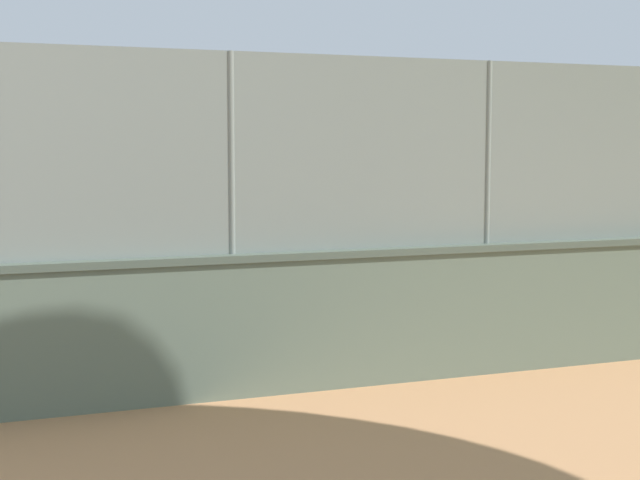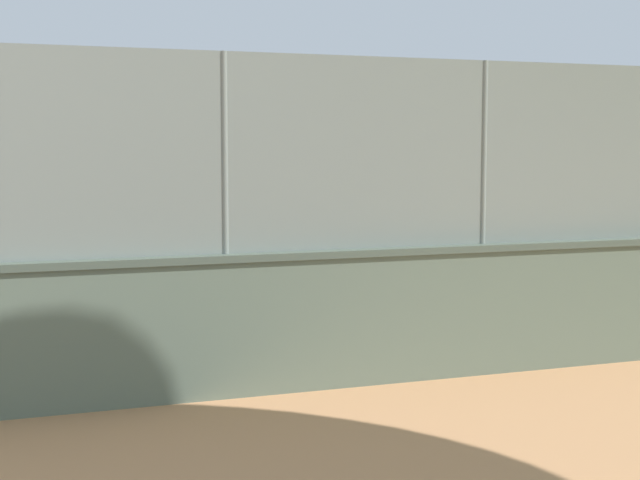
{
  "view_description": "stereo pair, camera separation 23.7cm",
  "coord_description": "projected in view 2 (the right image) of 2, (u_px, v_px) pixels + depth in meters",
  "views": [
    {
      "loc": [
        7.56,
        19.3,
        2.66
      ],
      "look_at": [
        2.72,
        6.14,
        1.26
      ],
      "focal_mm": 51.9,
      "sensor_mm": 36.0,
      "label": 1
    },
    {
      "loc": [
        7.34,
        19.38,
        2.66
      ],
      "look_at": [
        2.72,
        6.14,
        1.26
      ],
      "focal_mm": 51.9,
      "sensor_mm": 36.0,
      "label": 2
    }
  ],
  "objects": [
    {
      "name": "sports_ball",
      "position": [
        77.0,
        285.0,
        17.55
      ],
      "size": [
        0.14,
        0.14,
        0.14
      ],
      "primitive_type": "sphere",
      "color": "#3399D8",
      "rests_on": "ground_plane"
    },
    {
      "name": "player_baseline_waiting",
      "position": [
        76.0,
        234.0,
        18.39
      ],
      "size": [
        0.74,
        1.26,
        1.62
      ],
      "color": "#591919",
      "rests_on": "ground_plane"
    },
    {
      "name": "player_crossing_court",
      "position": [
        512.0,
        258.0,
        15.29
      ],
      "size": [
        1.22,
        0.68,
        1.45
      ],
      "color": "black",
      "rests_on": "ground_plane"
    },
    {
      "name": "player_foreground_swinging",
      "position": [
        226.0,
        258.0,
        14.82
      ],
      "size": [
        0.71,
        1.17,
        1.52
      ],
      "color": "navy",
      "rests_on": "ground_plane"
    },
    {
      "name": "ground_plane",
      "position": [
        344.0,
        266.0,
        20.88
      ],
      "size": [
        260.0,
        260.0,
        0.0
      ],
      "primitive_type": "plane",
      "color": "tan"
    },
    {
      "name": "fence_panel_on_wall",
      "position": [
        484.0,
        153.0,
        10.77
      ],
      "size": [
        31.06,
        0.38,
        2.13
      ],
      "color": "gray",
      "rests_on": "perimeter_wall"
    },
    {
      "name": "perimeter_wall",
      "position": [
        481.0,
        307.0,
        10.95
      ],
      "size": [
        31.63,
        0.74,
        1.54
      ],
      "color": "slate",
      "rests_on": "ground_plane"
    }
  ]
}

